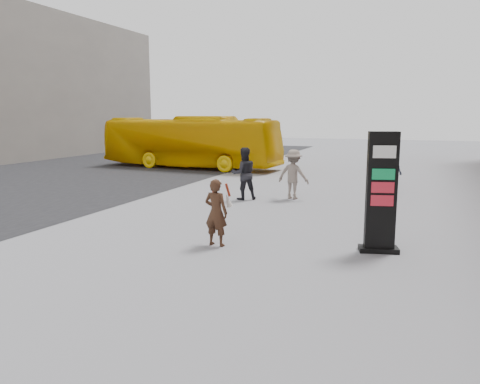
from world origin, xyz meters
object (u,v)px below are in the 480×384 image
(info_pylon, at_px, (381,193))
(bus, at_px, (190,142))
(pedestrian_c, at_px, (392,173))
(woman, at_px, (216,212))
(pedestrian_a, at_px, (244,174))
(pedestrian_b, at_px, (293,174))

(info_pylon, height_order, bus, bus)
(info_pylon, height_order, pedestrian_c, info_pylon)
(pedestrian_c, bearing_deg, bus, 20.87)
(woman, bearing_deg, pedestrian_c, -105.19)
(woman, relative_size, pedestrian_a, 0.84)
(woman, distance_m, pedestrian_a, 6.01)
(bus, bearing_deg, pedestrian_c, -110.02)
(info_pylon, relative_size, pedestrian_a, 1.43)
(woman, bearing_deg, pedestrian_a, -70.38)
(pedestrian_c, bearing_deg, pedestrian_a, 79.04)
(bus, xyz_separation_m, pedestrian_a, (6.35, -8.36, -0.53))
(bus, bearing_deg, pedestrian_b, -129.37)
(pedestrian_b, distance_m, pedestrian_c, 4.13)
(pedestrian_a, xyz_separation_m, pedestrian_b, (1.62, 0.74, -0.04))
(pedestrian_a, relative_size, pedestrian_c, 1.16)
(woman, height_order, pedestrian_c, pedestrian_c)
(bus, distance_m, pedestrian_b, 11.04)
(woman, height_order, pedestrian_a, pedestrian_a)
(bus, bearing_deg, info_pylon, -135.16)
(pedestrian_a, bearing_deg, info_pylon, 101.59)
(info_pylon, xyz_separation_m, woman, (-3.57, -0.83, -0.53))
(bus, relative_size, pedestrian_c, 6.51)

